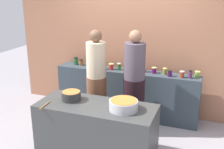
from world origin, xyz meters
TOP-DOWN VIEW (x-y plane):
  - ground at (0.00, 0.00)m, footprint 12.00×12.00m
  - storefront_wall at (0.00, 1.45)m, footprint 4.80×0.12m
  - display_shelf at (0.00, 1.10)m, footprint 2.70×0.36m
  - prep_table at (0.00, -0.30)m, footprint 1.70×0.70m
  - preserve_jar_0 at (-1.07, 1.15)m, footprint 0.09×0.09m
  - preserve_jar_1 at (-0.94, 1.13)m, footprint 0.07×0.07m
  - preserve_jar_2 at (-0.76, 1.12)m, footprint 0.07×0.07m
  - preserve_jar_3 at (-0.64, 1.07)m, footprint 0.08×0.08m
  - preserve_jar_4 at (-0.42, 1.04)m, footprint 0.09×0.09m
  - preserve_jar_5 at (-0.28, 1.06)m, footprint 0.09×0.09m
  - preserve_jar_6 at (-0.14, 1.10)m, footprint 0.07×0.07m
  - preserve_jar_7 at (0.10, 1.05)m, footprint 0.09×0.09m
  - preserve_jar_8 at (0.19, 1.16)m, footprint 0.09×0.09m
  - preserve_jar_9 at (0.31, 1.12)m, footprint 0.08×0.08m
  - preserve_jar_10 at (0.51, 1.12)m, footprint 0.09×0.09m
  - preserve_jar_11 at (0.71, 1.13)m, footprint 0.07×0.07m
  - preserve_jar_12 at (0.81, 1.03)m, footprint 0.08×0.08m
  - preserve_jar_13 at (1.01, 1.04)m, footprint 0.08×0.08m
  - preserve_jar_14 at (1.15, 1.06)m, footprint 0.07×0.07m
  - preserve_jar_15 at (1.26, 1.15)m, footprint 0.09×0.09m
  - cooking_pot_left at (-0.41, -0.25)m, footprint 0.28×0.28m
  - cooking_pot_center at (0.41, -0.31)m, footprint 0.39×0.39m
  - wooden_spoon at (-0.66, -0.57)m, footprint 0.04×0.28m
  - cook_with_tongs at (-0.32, 0.45)m, footprint 0.34×0.34m
  - cook_in_cap at (0.32, 0.53)m, footprint 0.35×0.35m

SIDE VIEW (x-z plane):
  - ground at x=0.00m, z-range 0.00..0.00m
  - prep_table at x=0.00m, z-range 0.00..0.79m
  - display_shelf at x=0.00m, z-range 0.00..0.90m
  - cook_with_tongs at x=-0.32m, z-range -0.07..1.66m
  - cook_in_cap at x=0.32m, z-range -0.08..1.67m
  - wooden_spoon at x=-0.66m, z-range 0.79..0.81m
  - cooking_pot_left at x=-0.41m, z-range 0.79..0.92m
  - cooking_pot_center at x=0.41m, z-range 0.79..0.93m
  - preserve_jar_15 at x=1.26m, z-range 0.90..1.01m
  - preserve_jar_12 at x=0.81m, z-range 0.90..1.01m
  - preserve_jar_10 at x=0.51m, z-range 0.90..1.01m
  - preserve_jar_13 at x=1.01m, z-range 0.90..1.01m
  - preserve_jar_11 at x=0.71m, z-range 0.90..1.02m
  - preserve_jar_5 at x=-0.28m, z-range 0.90..1.02m
  - preserve_jar_1 at x=-0.94m, z-range 0.90..1.02m
  - preserve_jar_6 at x=-0.14m, z-range 0.90..1.03m
  - preserve_jar_3 at x=-0.64m, z-range 0.90..1.03m
  - preserve_jar_2 at x=-0.76m, z-range 0.90..1.03m
  - preserve_jar_4 at x=-0.42m, z-range 0.90..1.03m
  - preserve_jar_7 at x=0.10m, z-range 0.90..1.04m
  - preserve_jar_14 at x=1.15m, z-range 0.90..1.04m
  - preserve_jar_8 at x=0.19m, z-range 0.90..1.05m
  - preserve_jar_0 at x=-1.07m, z-range 0.90..1.05m
  - preserve_jar_9 at x=0.31m, z-range 0.90..1.05m
  - storefront_wall at x=0.00m, z-range 0.00..3.00m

